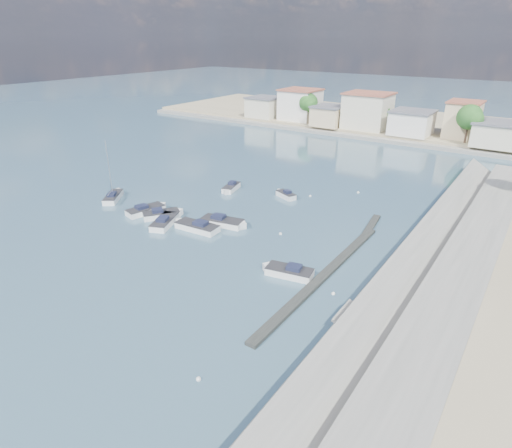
{
  "coord_description": "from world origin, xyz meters",
  "views": [
    {
      "loc": [
        22.46,
        -24.57,
        22.37
      ],
      "look_at": [
        -4.29,
        14.23,
        1.4
      ],
      "focal_mm": 30.0,
      "sensor_mm": 36.0,
      "label": 1
    }
  ],
  "objects_px": {
    "motorboat_a": "(166,221)",
    "motorboat_h": "(225,222)",
    "motorboat_b": "(163,214)",
    "motorboat_g": "(231,188)",
    "motorboat_f": "(285,195)",
    "motorboat_c": "(195,227)",
    "motorboat_e": "(147,210)",
    "sailboat": "(114,196)",
    "motorboat_d": "(287,272)"
  },
  "relations": [
    {
      "from": "motorboat_d",
      "to": "sailboat",
      "type": "bearing_deg",
      "value": 172.55
    },
    {
      "from": "motorboat_d",
      "to": "motorboat_f",
      "type": "xyz_separation_m",
      "value": [
        -11.81,
        19.3,
        0.0
      ]
    },
    {
      "from": "motorboat_e",
      "to": "motorboat_h",
      "type": "height_order",
      "value": "same"
    },
    {
      "from": "motorboat_b",
      "to": "motorboat_g",
      "type": "xyz_separation_m",
      "value": [
        0.94,
        13.5,
        0.0
      ]
    },
    {
      "from": "motorboat_c",
      "to": "sailboat",
      "type": "distance_m",
      "value": 17.25
    },
    {
      "from": "sailboat",
      "to": "motorboat_d",
      "type": "bearing_deg",
      "value": -7.45
    },
    {
      "from": "motorboat_c",
      "to": "motorboat_f",
      "type": "relative_size",
      "value": 1.66
    },
    {
      "from": "motorboat_f",
      "to": "motorboat_b",
      "type": "bearing_deg",
      "value": -121.25
    },
    {
      "from": "motorboat_e",
      "to": "sailboat",
      "type": "relative_size",
      "value": 0.65
    },
    {
      "from": "motorboat_e",
      "to": "motorboat_h",
      "type": "bearing_deg",
      "value": 13.21
    },
    {
      "from": "motorboat_f",
      "to": "motorboat_g",
      "type": "distance_m",
      "value": 8.87
    },
    {
      "from": "motorboat_g",
      "to": "motorboat_h",
      "type": "height_order",
      "value": "same"
    },
    {
      "from": "motorboat_b",
      "to": "sailboat",
      "type": "relative_size",
      "value": 0.55
    },
    {
      "from": "motorboat_a",
      "to": "motorboat_e",
      "type": "bearing_deg",
      "value": 164.47
    },
    {
      "from": "motorboat_f",
      "to": "sailboat",
      "type": "height_order",
      "value": "sailboat"
    },
    {
      "from": "motorboat_c",
      "to": "motorboat_a",
      "type": "bearing_deg",
      "value": -167.5
    },
    {
      "from": "motorboat_a",
      "to": "motorboat_g",
      "type": "xyz_separation_m",
      "value": [
        -1.01,
        14.99,
        0.0
      ]
    },
    {
      "from": "motorboat_g",
      "to": "sailboat",
      "type": "relative_size",
      "value": 0.52
    },
    {
      "from": "motorboat_c",
      "to": "motorboat_d",
      "type": "relative_size",
      "value": 1.17
    },
    {
      "from": "motorboat_g",
      "to": "motorboat_c",
      "type": "bearing_deg",
      "value": -69.36
    },
    {
      "from": "motorboat_a",
      "to": "motorboat_d",
      "type": "relative_size",
      "value": 1.06
    },
    {
      "from": "motorboat_g",
      "to": "motorboat_b",
      "type": "bearing_deg",
      "value": -93.97
    },
    {
      "from": "motorboat_d",
      "to": "motorboat_b",
      "type": "bearing_deg",
      "value": 170.44
    },
    {
      "from": "motorboat_b",
      "to": "motorboat_e",
      "type": "distance_m",
      "value": 2.92
    },
    {
      "from": "motorboat_c",
      "to": "motorboat_h",
      "type": "height_order",
      "value": "same"
    },
    {
      "from": "motorboat_f",
      "to": "sailboat",
      "type": "distance_m",
      "value": 25.45
    },
    {
      "from": "motorboat_e",
      "to": "motorboat_g",
      "type": "xyz_separation_m",
      "value": [
        3.85,
        13.64,
        0.0
      ]
    },
    {
      "from": "motorboat_b",
      "to": "motorboat_c",
      "type": "bearing_deg",
      "value": -5.03
    },
    {
      "from": "motorboat_g",
      "to": "motorboat_h",
      "type": "xyz_separation_m",
      "value": [
        7.49,
        -10.98,
        -0.0
      ]
    },
    {
      "from": "motorboat_a",
      "to": "sailboat",
      "type": "height_order",
      "value": "sailboat"
    },
    {
      "from": "motorboat_f",
      "to": "motorboat_g",
      "type": "bearing_deg",
      "value": -165.6
    },
    {
      "from": "motorboat_e",
      "to": "motorboat_f",
      "type": "relative_size",
      "value": 1.52
    },
    {
      "from": "motorboat_c",
      "to": "motorboat_d",
      "type": "distance_m",
      "value": 15.42
    },
    {
      "from": "sailboat",
      "to": "motorboat_b",
      "type": "bearing_deg",
      "value": -3.29
    },
    {
      "from": "motorboat_c",
      "to": "motorboat_h",
      "type": "distance_m",
      "value": 3.77
    },
    {
      "from": "motorboat_a",
      "to": "motorboat_e",
      "type": "distance_m",
      "value": 5.05
    },
    {
      "from": "motorboat_c",
      "to": "motorboat_d",
      "type": "bearing_deg",
      "value": -11.4
    },
    {
      "from": "motorboat_b",
      "to": "motorboat_c",
      "type": "distance_m",
      "value": 6.25
    },
    {
      "from": "motorboat_c",
      "to": "motorboat_h",
      "type": "relative_size",
      "value": 1.02
    },
    {
      "from": "motorboat_e",
      "to": "motorboat_g",
      "type": "relative_size",
      "value": 1.25
    },
    {
      "from": "motorboat_h",
      "to": "sailboat",
      "type": "distance_m",
      "value": 19.5
    },
    {
      "from": "motorboat_a",
      "to": "motorboat_g",
      "type": "height_order",
      "value": "same"
    },
    {
      "from": "motorboat_d",
      "to": "motorboat_g",
      "type": "distance_m",
      "value": 26.62
    },
    {
      "from": "sailboat",
      "to": "motorboat_g",
      "type": "bearing_deg",
      "value": 47.2
    },
    {
      "from": "motorboat_a",
      "to": "motorboat_f",
      "type": "xyz_separation_m",
      "value": [
        7.58,
        17.2,
        -0.0
      ]
    },
    {
      "from": "motorboat_h",
      "to": "sailboat",
      "type": "bearing_deg",
      "value": -174.44
    },
    {
      "from": "motorboat_b",
      "to": "motorboat_g",
      "type": "distance_m",
      "value": 13.53
    },
    {
      "from": "motorboat_a",
      "to": "motorboat_h",
      "type": "bearing_deg",
      "value": 31.8
    },
    {
      "from": "motorboat_e",
      "to": "sailboat",
      "type": "height_order",
      "value": "sailboat"
    },
    {
      "from": "motorboat_h",
      "to": "motorboat_a",
      "type": "bearing_deg",
      "value": -148.2
    }
  ]
}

